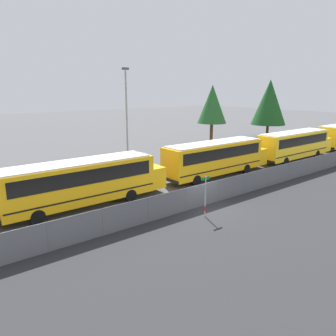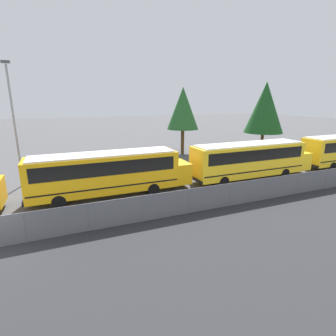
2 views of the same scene
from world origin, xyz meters
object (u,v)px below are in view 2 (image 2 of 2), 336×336
(light_pole, at_px, (14,121))
(tree_0, at_px, (183,109))
(school_bus_3, at_px, (109,171))
(school_bus_4, at_px, (251,158))
(tree_1, at_px, (265,108))

(light_pole, xyz_separation_m, tree_0, (18.01, 6.87, 0.55))
(school_bus_3, bearing_deg, school_bus_4, -2.07)
(school_bus_3, xyz_separation_m, light_pole, (-6.27, 5.27, 3.37))
(school_bus_3, height_order, light_pole, light_pole)
(light_pole, bearing_deg, school_bus_3, -40.09)
(school_bus_4, bearing_deg, school_bus_3, 177.93)
(light_pole, xyz_separation_m, tree_1, (31.23, 6.82, 0.51))
(tree_1, bearing_deg, tree_0, 179.76)
(school_bus_3, xyz_separation_m, school_bus_4, (12.45, -0.45, 0.00))
(school_bus_3, height_order, tree_1, tree_1)
(school_bus_4, height_order, tree_1, tree_1)
(school_bus_3, height_order, tree_0, tree_0)
(school_bus_4, height_order, light_pole, light_pole)
(tree_1, bearing_deg, school_bus_4, -134.93)
(tree_0, xyz_separation_m, tree_1, (13.21, -0.05, -0.04))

